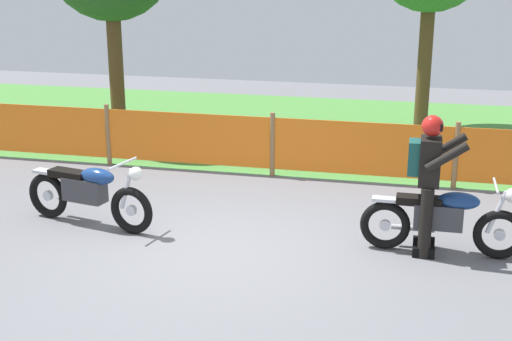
{
  "coord_description": "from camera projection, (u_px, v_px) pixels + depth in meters",
  "views": [
    {
      "loc": [
        2.27,
        -7.61,
        3.44
      ],
      "look_at": [
        0.35,
        0.52,
        0.9
      ],
      "focal_mm": 49.81,
      "sensor_mm": 36.0,
      "label": 1
    }
  ],
  "objects": [
    {
      "name": "motorcycle_trailing",
      "position": [
        443.0,
        219.0,
        8.42
      ],
      "size": [
        1.93,
        0.57,
        0.91
      ],
      "rotation": [
        0.0,
        0.0,
        -0.0
      ],
      "color": "black",
      "rests_on": "ground"
    },
    {
      "name": "barrier_fence",
      "position": [
        272.0,
        144.0,
        11.39
      ],
      "size": [
        11.48,
        0.08,
        1.05
      ],
      "color": "olive",
      "rests_on": "ground"
    },
    {
      "name": "rider_trailing",
      "position": [
        428.0,
        177.0,
        8.31
      ],
      "size": [
        0.67,
        0.54,
        1.69
      ],
      "rotation": [
        0.0,
        0.0,
        -0.0
      ],
      "color": "black",
      "rests_on": "ground"
    },
    {
      "name": "motorcycle_lead",
      "position": [
        89.0,
        192.0,
        9.31
      ],
      "size": [
        1.97,
        0.71,
        0.94
      ],
      "rotation": [
        0.0,
        0.0,
        -0.21
      ],
      "color": "black",
      "rests_on": "ground"
    },
    {
      "name": "grass_verge",
      "position": [
        306.0,
        129.0,
        14.65
      ],
      "size": [
        24.0,
        6.67,
        0.01
      ],
      "primitive_type": "cube",
      "color": "#4C8C3D",
      "rests_on": "ground"
    },
    {
      "name": "ground",
      "position": [
        218.0,
        253.0,
        8.59
      ],
      "size": [
        24.0,
        24.0,
        0.02
      ],
      "primitive_type": "cube",
      "color": "slate"
    }
  ]
}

